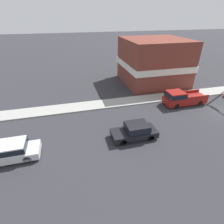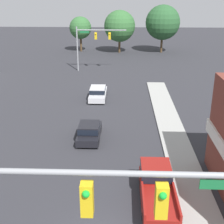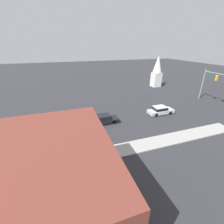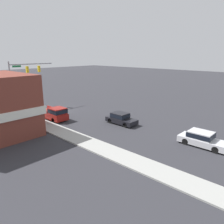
{
  "view_description": "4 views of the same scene",
  "coord_description": "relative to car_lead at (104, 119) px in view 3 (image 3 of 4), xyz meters",
  "views": [
    {
      "loc": [
        -14.03,
        17.8,
        10.41
      ],
      "look_at": [
        0.22,
        14.12,
        1.97
      ],
      "focal_mm": 28.0,
      "sensor_mm": 36.0,
      "label": 1
    },
    {
      "loc": [
        1.16,
        -11.98,
        12.1
      ],
      "look_at": [
        0.32,
        11.36,
        2.94
      ],
      "focal_mm": 50.0,
      "sensor_mm": 36.0,
      "label": 2
    },
    {
      "loc": [
        19.27,
        6.62,
        11.85
      ],
      "look_at": [
        -1.06,
        13.48,
        2.09
      ],
      "focal_mm": 24.0,
      "sensor_mm": 36.0,
      "label": 3
    },
    {
      "loc": [
        19.57,
        30.45,
        9.13
      ],
      "look_at": [
        -0.62,
        11.72,
        1.71
      ],
      "focal_mm": 35.0,
      "sensor_mm": 36.0,
      "label": 4
    }
  ],
  "objects": [
    {
      "name": "ground_plane",
      "position": [
        1.68,
        -12.35,
        -0.76
      ],
      "size": [
        200.0,
        200.0,
        0.0
      ],
      "primitive_type": "plane",
      "color": "#2D2D33"
    },
    {
      "name": "sidewalk_curb",
      "position": [
        7.38,
        -12.35,
        -0.69
      ],
      "size": [
        2.4,
        60.0,
        0.14
      ],
      "color": "#9E9E99",
      "rests_on": "ground"
    },
    {
      "name": "far_signal_assembly",
      "position": [
        -1.97,
        24.57,
        4.23
      ],
      "size": [
        7.73,
        0.49,
        6.87
      ],
      "color": "gray",
      "rests_on": "ground"
    },
    {
      "name": "car_lead",
      "position": [
        0.0,
        0.0,
        0.0
      ],
      "size": [
        1.85,
        4.28,
        1.47
      ],
      "color": "black",
      "rests_on": "ground"
    },
    {
      "name": "car_second_ahead",
      "position": [
        -0.09,
        10.76,
        0.02
      ],
      "size": [
        1.89,
        4.79,
        1.49
      ],
      "color": "black",
      "rests_on": "ground"
    },
    {
      "name": "pickup_truck_parked",
      "position": [
        5.0,
        -8.21,
        0.14
      ],
      "size": [
        1.97,
        5.4,
        1.84
      ],
      "color": "black",
      "rests_on": "ground"
    },
    {
      "name": "corner_brick_building",
      "position": [
        13.74,
        -8.28,
        2.64
      ],
      "size": [
        9.61,
        9.79,
        6.91
      ],
      "color": "brown",
      "rests_on": "ground"
    },
    {
      "name": "church_steeple",
      "position": [
        -17.65,
        21.36,
        3.95
      ],
      "size": [
        2.68,
        2.68,
        9.01
      ],
      "color": "white",
      "rests_on": "ground"
    }
  ]
}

